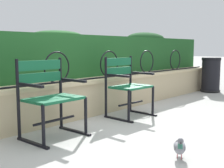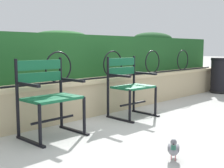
# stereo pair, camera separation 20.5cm
# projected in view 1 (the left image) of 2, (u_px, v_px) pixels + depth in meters

# --- Properties ---
(ground_plane) EXTENTS (60.00, 60.00, 0.00)m
(ground_plane) POSITION_uv_depth(u_px,v_px,m) (119.00, 129.00, 3.71)
(ground_plane) COLOR #ADADA8
(stone_wall) EXTENTS (8.40, 0.41, 0.53)m
(stone_wall) POSITION_uv_depth(u_px,v_px,m) (72.00, 99.00, 4.25)
(stone_wall) COLOR #C6B289
(stone_wall) RESTS_ON ground
(iron_arch_fence) EXTENTS (7.84, 0.02, 0.42)m
(iron_arch_fence) POSITION_uv_depth(u_px,v_px,m) (60.00, 69.00, 3.95)
(iron_arch_fence) COLOR black
(iron_arch_fence) RESTS_ON stone_wall
(hedge_row) EXTENTS (8.24, 0.59, 0.79)m
(hedge_row) POSITION_uv_depth(u_px,v_px,m) (54.00, 55.00, 4.53)
(hedge_row) COLOR #1E5123
(hedge_row) RESTS_ON stone_wall
(park_chair_left) EXTENTS (0.64, 0.53, 0.88)m
(park_chair_left) POSITION_uv_depth(u_px,v_px,m) (50.00, 95.00, 3.33)
(park_chair_left) COLOR #145B38
(park_chair_left) RESTS_ON ground
(park_chair_right) EXTENTS (0.61, 0.54, 0.87)m
(park_chair_right) POSITION_uv_depth(u_px,v_px,m) (127.00, 85.00, 4.34)
(park_chair_right) COLOR #145B38
(park_chair_right) RESTS_ON ground
(pigeon_near_chairs) EXTENTS (0.26, 0.20, 0.22)m
(pigeon_near_chairs) POSITION_uv_depth(u_px,v_px,m) (180.00, 147.00, 2.69)
(pigeon_near_chairs) COLOR gray
(pigeon_near_chairs) RESTS_ON ground
(trash_bin) EXTENTS (0.44, 0.44, 0.78)m
(trash_bin) POSITION_uv_depth(u_px,v_px,m) (211.00, 76.00, 6.75)
(trash_bin) COLOR black
(trash_bin) RESTS_ON ground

